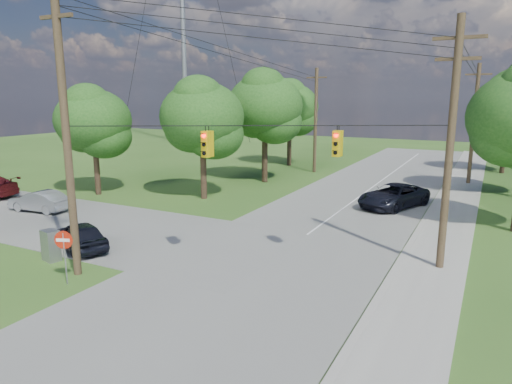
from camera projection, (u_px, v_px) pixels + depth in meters
The scene contains 19 objects.
ground at pixel (158, 299), 16.83m from camera, with size 140.00×140.00×0.00m, color #2F571D.
main_road at pixel (266, 265), 20.27m from camera, with size 10.00×100.00×0.03m, color gray.
sidewalk_east at pixel (425, 293), 17.24m from camera, with size 2.60×100.00×0.12m, color #A9A89E.
pole_sw at pixel (65, 125), 17.97m from camera, with size 2.00×0.32×12.00m.
pole_ne at pixel (450, 143), 18.64m from camera, with size 2.00×0.32×10.50m.
pole_north_e at pixel (474, 124), 37.81m from camera, with size 2.00×0.32×10.00m.
pole_north_w at pixel (316, 120), 44.08m from camera, with size 2.00×0.32×10.00m.
power_lines at pixel (313, 62), 24.29m from camera, with size 13.93×29.62×4.93m.
traffic_signals at pixel (273, 143), 18.39m from camera, with size 4.91×3.27×1.05m.
tree_w_near at pixel (202, 117), 32.25m from camera, with size 6.00×6.00×8.40m.
tree_w_mid at pixel (265, 106), 38.61m from camera, with size 6.40×6.40×9.22m.
tree_w_far at pixel (290, 107), 48.26m from camera, with size 6.00×6.00×8.73m.
tree_e_far at pixel (509, 112), 43.42m from camera, with size 5.80×5.80×8.32m.
tree_cross_n at pixel (93, 120), 33.75m from camera, with size 5.60×5.60×7.91m.
car_cross_dark at pixel (80, 235), 22.17m from camera, with size 1.61×4.01×1.37m, color black.
car_cross_silver at pixel (39, 201), 29.50m from camera, with size 1.44×4.13×1.36m, color #A1A2A8.
car_main_north at pixel (394, 196), 30.58m from camera, with size 2.58×5.60×1.56m, color black.
control_cabinet at pixel (51, 245), 20.68m from camera, with size 0.80×0.57×1.44m, color gray.
do_not_enter_sign at pixel (64, 245), 17.86m from camera, with size 0.69×0.33×2.21m.
Camera 1 is at (10.44, -12.22, 7.35)m, focal length 32.00 mm.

